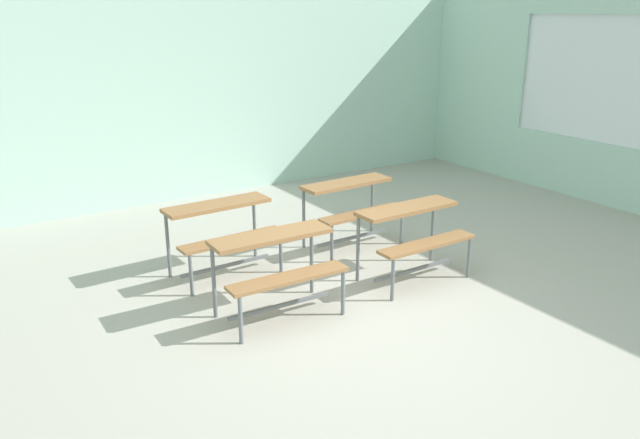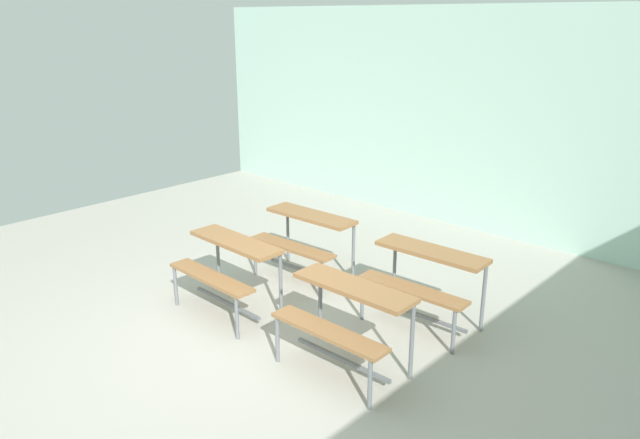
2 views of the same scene
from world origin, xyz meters
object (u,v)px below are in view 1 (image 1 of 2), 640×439
at_px(desk_bench_r0c0, 277,257).
at_px(desk_bench_r0c1, 414,226).
at_px(desk_bench_r1c1, 352,199).
at_px(desk_bench_r1c0, 223,222).

distance_m(desk_bench_r0c0, desk_bench_r0c1, 1.55).
distance_m(desk_bench_r0c1, desk_bench_r1c1, 1.11).
bearing_deg(desk_bench_r0c1, desk_bench_r1c0, 143.35).
bearing_deg(desk_bench_r0c0, desk_bench_r0c1, 0.54).
xyz_separation_m(desk_bench_r0c0, desk_bench_r1c1, (1.59, 1.09, 0.00)).
height_order(desk_bench_r1c0, desk_bench_r1c1, same).
distance_m(desk_bench_r1c0, desk_bench_r1c1, 1.60).
height_order(desk_bench_r0c1, desk_bench_r1c0, same).
xyz_separation_m(desk_bench_r0c1, desk_bench_r1c1, (0.04, 1.11, 0.00)).
height_order(desk_bench_r0c0, desk_bench_r1c1, same).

